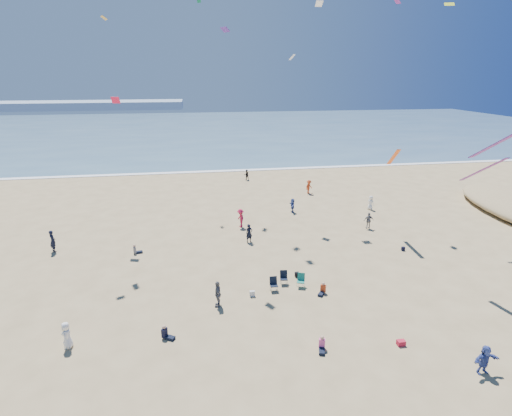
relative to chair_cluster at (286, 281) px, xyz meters
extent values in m
plane|color=tan|center=(-4.27, -8.52, -0.50)|extent=(220.00, 220.00, 0.00)
cube|color=#476B84|center=(-4.27, 86.48, -0.47)|extent=(220.00, 100.00, 0.06)
cube|color=white|center=(-4.27, 36.48, -0.46)|extent=(220.00, 1.20, 0.08)
cube|color=#7A8EA8|center=(-64.27, 161.48, 1.10)|extent=(110.00, 20.00, 3.20)
imported|color=slate|center=(-4.96, -1.62, 0.40)|extent=(0.61, 1.12, 1.81)
imported|color=black|center=(1.40, 30.60, 0.25)|extent=(0.83, 0.71, 1.50)
imported|color=white|center=(13.29, 15.31, 0.29)|extent=(0.83, 0.92, 1.59)
imported|color=white|center=(-13.50, -4.45, 0.28)|extent=(0.50, 0.77, 1.57)
imported|color=gray|center=(10.63, 9.89, 0.32)|extent=(0.99, 0.48, 1.64)
imported|color=black|center=(-18.25, 9.09, 0.47)|extent=(0.81, 0.84, 1.94)
imported|color=black|center=(-1.44, 8.42, 0.36)|extent=(0.72, 0.58, 1.71)
imported|color=#BB1A3E|center=(-1.74, 12.32, 0.42)|extent=(0.91, 1.31, 1.85)
imported|color=#394C9D|center=(7.91, -9.95, 0.30)|extent=(1.52, 0.61, 1.60)
imported|color=#C5411C|center=(8.27, 22.54, 0.37)|extent=(1.29, 1.21, 1.75)
imported|color=#384E9B|center=(4.45, 15.87, 0.27)|extent=(0.51, 1.45, 1.54)
cube|color=silver|center=(-2.57, -0.79, -0.30)|extent=(0.35, 0.20, 0.40)
cube|color=black|center=(1.15, 1.40, -0.31)|extent=(0.30, 0.22, 0.38)
cube|color=red|center=(4.90, -7.26, -0.35)|extent=(0.45, 0.30, 0.30)
cube|color=black|center=(11.41, 4.50, -0.33)|extent=(0.28, 0.18, 0.34)
cube|color=white|center=(6.99, 17.64, 20.53)|extent=(0.71, 0.49, 0.50)
cube|color=#EEFF2E|center=(17.04, 11.47, 19.83)|extent=(0.92, 0.63, 0.30)
cube|color=#1E9A50|center=(-4.31, 31.86, 22.65)|extent=(0.47, 0.18, 0.39)
cube|color=#83278A|center=(14.00, 15.30, 20.59)|extent=(0.66, 0.71, 0.50)
cube|color=#E81542|center=(-12.45, 12.64, 11.81)|extent=(0.80, 0.48, 0.57)
cube|color=#461E91|center=(-3.33, 6.93, 17.01)|extent=(0.71, 0.87, 0.34)
cube|color=white|center=(4.04, 16.25, 15.52)|extent=(0.77, 0.79, 0.53)
cube|color=gold|center=(-12.47, 11.57, 18.16)|extent=(0.65, 0.93, 0.30)
cube|color=#79228B|center=(12.66, -1.63, 8.01)|extent=(0.35, 3.14, 2.21)
cube|color=#EB5418|center=(11.68, 8.39, 6.89)|extent=(0.35, 2.64, 1.87)
cube|color=#6D238E|center=(8.77, -7.31, 10.92)|extent=(0.35, 3.30, 2.33)
camera|label=1|loc=(-6.15, -24.51, 13.99)|focal=28.00mm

